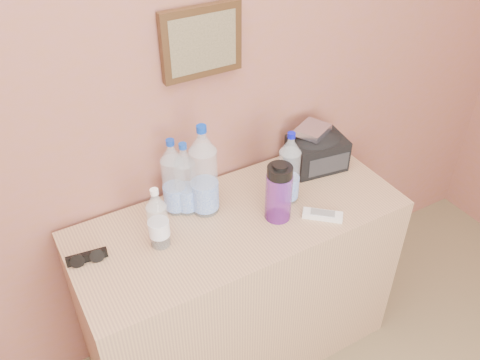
{
  "coord_description": "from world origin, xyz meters",
  "views": [
    {
      "loc": [
        -0.41,
        0.46,
        2.08
      ],
      "look_at": [
        0.31,
        1.71,
        0.98
      ],
      "focal_mm": 38.0,
      "sensor_mm": 36.0,
      "label": 1
    }
  ],
  "objects_px": {
    "pet_large_b": "(186,182)",
    "pet_large_d": "(289,171)",
    "pet_large_a": "(204,175)",
    "toiletry_bag": "(317,151)",
    "pet_large_c": "(174,180)",
    "nalgene_bottle": "(279,192)",
    "pet_small": "(158,221)",
    "foil_packet": "(313,130)",
    "ac_remote": "(323,215)",
    "dresser": "(240,288)",
    "sunglasses": "(87,257)"
  },
  "relations": [
    {
      "from": "pet_small",
      "to": "foil_packet",
      "type": "distance_m",
      "value": 0.77
    },
    {
      "from": "dresser",
      "to": "pet_large_c",
      "type": "distance_m",
      "value": 0.59
    },
    {
      "from": "pet_large_d",
      "to": "pet_small",
      "type": "xyz_separation_m",
      "value": [
        -0.53,
        0.01,
        -0.03
      ]
    },
    {
      "from": "pet_large_a",
      "to": "pet_large_c",
      "type": "height_order",
      "value": "pet_large_a"
    },
    {
      "from": "pet_small",
      "to": "foil_packet",
      "type": "xyz_separation_m",
      "value": [
        0.75,
        0.14,
        0.06
      ]
    },
    {
      "from": "dresser",
      "to": "pet_large_c",
      "type": "height_order",
      "value": "pet_large_c"
    },
    {
      "from": "sunglasses",
      "to": "foil_packet",
      "type": "distance_m",
      "value": 1.02
    },
    {
      "from": "sunglasses",
      "to": "ac_remote",
      "type": "height_order",
      "value": "sunglasses"
    },
    {
      "from": "pet_large_b",
      "to": "ac_remote",
      "type": "relative_size",
      "value": 2.01
    },
    {
      "from": "pet_large_d",
      "to": "pet_small",
      "type": "distance_m",
      "value": 0.54
    },
    {
      "from": "pet_large_a",
      "to": "pet_large_c",
      "type": "distance_m",
      "value": 0.12
    },
    {
      "from": "pet_small",
      "to": "sunglasses",
      "type": "bearing_deg",
      "value": 169.21
    },
    {
      "from": "pet_large_b",
      "to": "toiletry_bag",
      "type": "distance_m",
      "value": 0.6
    },
    {
      "from": "pet_large_d",
      "to": "pet_large_a",
      "type": "bearing_deg",
      "value": 162.08
    },
    {
      "from": "pet_large_d",
      "to": "sunglasses",
      "type": "distance_m",
      "value": 0.8
    },
    {
      "from": "pet_large_b",
      "to": "pet_small",
      "type": "bearing_deg",
      "value": -142.71
    },
    {
      "from": "pet_small",
      "to": "sunglasses",
      "type": "distance_m",
      "value": 0.27
    },
    {
      "from": "pet_small",
      "to": "nalgene_bottle",
      "type": "bearing_deg",
      "value": -10.69
    },
    {
      "from": "toiletry_bag",
      "to": "pet_large_d",
      "type": "bearing_deg",
      "value": -144.06
    },
    {
      "from": "pet_large_a",
      "to": "nalgene_bottle",
      "type": "distance_m",
      "value": 0.28
    },
    {
      "from": "ac_remote",
      "to": "toiletry_bag",
      "type": "bearing_deg",
      "value": 99.38
    },
    {
      "from": "sunglasses",
      "to": "foil_packet",
      "type": "xyz_separation_m",
      "value": [
        1.0,
        0.09,
        0.15
      ]
    },
    {
      "from": "foil_packet",
      "to": "pet_large_d",
      "type": "bearing_deg",
      "value": -145.56
    },
    {
      "from": "dresser",
      "to": "pet_small",
      "type": "distance_m",
      "value": 0.6
    },
    {
      "from": "nalgene_bottle",
      "to": "toiletry_bag",
      "type": "distance_m",
      "value": 0.38
    },
    {
      "from": "pet_large_b",
      "to": "pet_large_c",
      "type": "relative_size",
      "value": 0.95
    },
    {
      "from": "ac_remote",
      "to": "dresser",
      "type": "bearing_deg",
      "value": -168.31
    },
    {
      "from": "pet_large_b",
      "to": "nalgene_bottle",
      "type": "bearing_deg",
      "value": -36.91
    },
    {
      "from": "sunglasses",
      "to": "toiletry_bag",
      "type": "relative_size",
      "value": 0.61
    },
    {
      "from": "pet_large_b",
      "to": "sunglasses",
      "type": "xyz_separation_m",
      "value": [
        -0.42,
        -0.08,
        -0.12
      ]
    },
    {
      "from": "pet_small",
      "to": "nalgene_bottle",
      "type": "height_order",
      "value": "pet_small"
    },
    {
      "from": "pet_large_b",
      "to": "foil_packet",
      "type": "relative_size",
      "value": 2.26
    },
    {
      "from": "pet_large_a",
      "to": "foil_packet",
      "type": "xyz_separation_m",
      "value": [
        0.53,
        0.05,
        0.0
      ]
    },
    {
      "from": "pet_large_c",
      "to": "pet_small",
      "type": "distance_m",
      "value": 0.2
    },
    {
      "from": "pet_large_b",
      "to": "pet_large_d",
      "type": "distance_m",
      "value": 0.39
    },
    {
      "from": "pet_large_a",
      "to": "pet_large_c",
      "type": "bearing_deg",
      "value": 148.72
    },
    {
      "from": "ac_remote",
      "to": "pet_large_c",
      "type": "bearing_deg",
      "value": -173.47
    },
    {
      "from": "pet_large_a",
      "to": "foil_packet",
      "type": "distance_m",
      "value": 0.53
    },
    {
      "from": "pet_small",
      "to": "toiletry_bag",
      "type": "height_order",
      "value": "pet_small"
    },
    {
      "from": "pet_small",
      "to": "pet_large_b",
      "type": "bearing_deg",
      "value": 37.29
    },
    {
      "from": "pet_large_a",
      "to": "toiletry_bag",
      "type": "bearing_deg",
      "value": 2.11
    },
    {
      "from": "dresser",
      "to": "sunglasses",
      "type": "xyz_separation_m",
      "value": [
        -0.57,
        0.06,
        0.42
      ]
    },
    {
      "from": "toiletry_bag",
      "to": "pet_large_a",
      "type": "bearing_deg",
      "value": -169.71
    },
    {
      "from": "dresser",
      "to": "pet_small",
      "type": "relative_size",
      "value": 5.2
    },
    {
      "from": "pet_large_d",
      "to": "sunglasses",
      "type": "relative_size",
      "value": 2.19
    },
    {
      "from": "foil_packet",
      "to": "pet_large_a",
      "type": "bearing_deg",
      "value": -174.65
    },
    {
      "from": "pet_large_a",
      "to": "pet_small",
      "type": "xyz_separation_m",
      "value": [
        -0.22,
        -0.09,
        -0.06
      ]
    },
    {
      "from": "toiletry_bag",
      "to": "sunglasses",
      "type": "bearing_deg",
      "value": -168.36
    },
    {
      "from": "pet_large_b",
      "to": "pet_large_d",
      "type": "bearing_deg",
      "value": -20.2
    },
    {
      "from": "dresser",
      "to": "pet_large_d",
      "type": "height_order",
      "value": "pet_large_d"
    }
  ]
}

